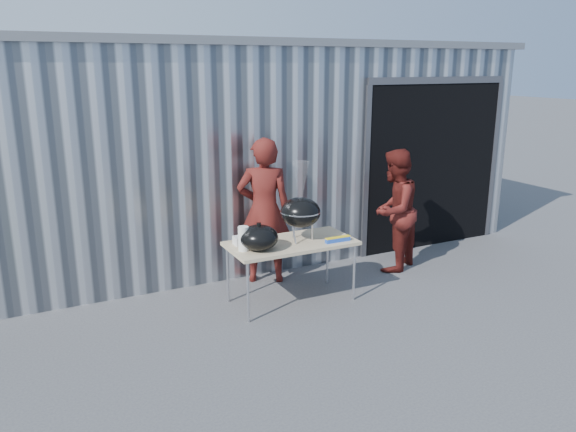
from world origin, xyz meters
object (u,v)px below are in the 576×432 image
folding_table (291,245)px  person_bystander (394,210)px  person_cook (264,211)px  kettle_grill (301,207)px

folding_table → person_bystander: bearing=11.8°
folding_table → person_bystander: person_bystander is taller
folding_table → person_cook: size_ratio=0.79×
person_cook → person_bystander: person_cook is taller
person_cook → person_bystander: 1.82m
folding_table → person_cook: bearing=90.2°
kettle_grill → person_cook: (-0.12, 0.77, -0.21)m
person_bystander → kettle_grill: bearing=-17.1°
kettle_grill → person_cook: 0.81m
folding_table → person_cook: 0.80m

